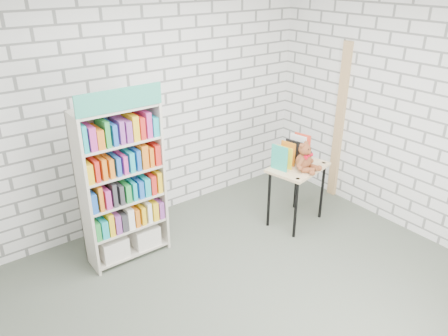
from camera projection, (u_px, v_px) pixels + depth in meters
ground at (256, 294)px, 4.29m from camera, size 4.50×4.50×0.00m
room_shell at (263, 121)px, 3.54m from camera, size 4.52×4.02×2.81m
bookshelf at (122, 184)px, 4.52m from camera, size 0.85×0.33×1.92m
display_table at (298, 174)px, 5.24m from camera, size 0.79×0.62×0.76m
table_books at (291, 152)px, 5.20m from camera, size 0.53×0.31×0.29m
teddy_bear at (305, 159)px, 5.05m from camera, size 0.31×0.30×0.34m
door_trim at (339, 123)px, 5.75m from camera, size 0.05×0.12×2.10m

